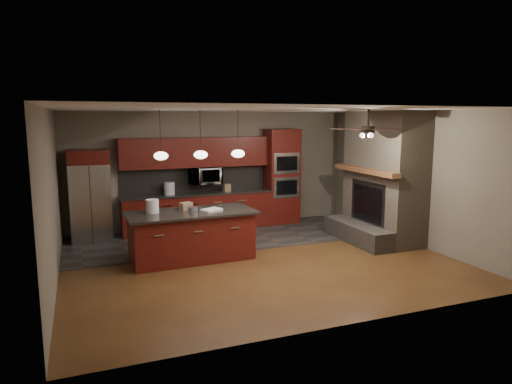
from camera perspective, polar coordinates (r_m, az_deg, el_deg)
name	(u,v)px	position (r m, az deg, el deg)	size (l,w,h in m)	color
ground	(258,259)	(8.73, 0.28, -8.42)	(7.00, 7.00, 0.00)	brown
ceiling	(258,109)	(8.33, 0.29, 10.27)	(7.00, 6.00, 0.02)	white
back_wall	(213,170)	(11.24, -5.35, 2.79)	(7.00, 0.02, 2.80)	gray
right_wall	(411,178)	(10.22, 18.86, 1.71)	(0.02, 6.00, 2.80)	gray
left_wall	(51,198)	(7.85, -24.21, -0.72)	(0.02, 6.00, 2.80)	gray
slate_tile_patch	(229,237)	(10.36, -3.40, -5.58)	(7.00, 2.40, 0.01)	#33302E
fireplace_column	(382,181)	(10.26, 15.42, 1.32)	(1.30, 2.10, 2.80)	#6E604E
back_cabinetry	(197,193)	(10.94, -7.33, -0.09)	(3.59, 0.64, 2.20)	#5E1711
oven_tower	(282,176)	(11.56, 3.22, 1.95)	(0.80, 0.63, 2.38)	#5E1711
microwave	(205,175)	(10.94, -6.37, 2.07)	(0.73, 0.41, 0.50)	silver
refrigerator	(90,196)	(10.49, -20.03, -0.43)	(0.84, 0.75, 1.98)	silver
kitchen_island	(192,235)	(8.70, -8.05, -5.39)	(2.42, 1.16, 0.92)	#5E1711
white_bucket	(152,206)	(8.60, -12.83, -1.74)	(0.23, 0.23, 0.25)	silver
paint_can	(193,210)	(8.42, -7.92, -2.29)	(0.18, 0.18, 0.12)	#B2B3B7
paint_tray	(212,210)	(8.64, -5.58, -2.23)	(0.36, 0.25, 0.04)	white
cardboard_box	(186,206)	(8.81, -8.74, -1.74)	(0.22, 0.16, 0.14)	#8D6949
counter_bucket	(169,188)	(10.74, -10.79, 0.44)	(0.25, 0.25, 0.28)	silver
counter_box	(227,188)	(11.03, -3.67, 0.54)	(0.16, 0.13, 0.18)	#94754C
pendant_left	(161,156)	(8.59, -11.80, 4.47)	(0.26, 0.26, 0.92)	black
pendant_center	(201,155)	(8.74, -6.93, 4.68)	(0.26, 0.26, 0.92)	black
pendant_right	(238,153)	(8.96, -2.26, 4.84)	(0.26, 0.26, 0.92)	black
ceiling_fan	(368,129)	(8.48, 13.84, 7.68)	(1.27, 1.33, 0.41)	black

